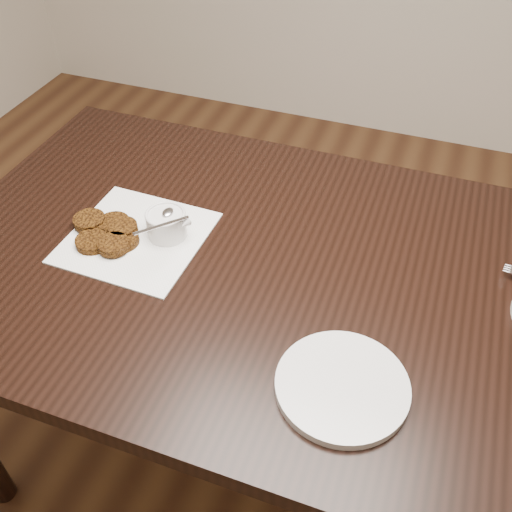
{
  "coord_description": "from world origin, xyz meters",
  "views": [
    {
      "loc": [
        0.24,
        -0.72,
        1.57
      ],
      "look_at": [
        -0.04,
        0.06,
        0.8
      ],
      "focal_mm": 40.58,
      "sensor_mm": 36.0,
      "label": 1
    }
  ],
  "objects_px": {
    "napkin": "(137,237)",
    "sauce_ramekin": "(165,213)",
    "table": "(261,372)",
    "plate_empty": "(342,386)"
  },
  "relations": [
    {
      "from": "table",
      "to": "plate_empty",
      "type": "distance_m",
      "value": 0.51
    },
    {
      "from": "napkin",
      "to": "sauce_ramekin",
      "type": "height_order",
      "value": "sauce_ramekin"
    },
    {
      "from": "napkin",
      "to": "plate_empty",
      "type": "distance_m",
      "value": 0.56
    },
    {
      "from": "table",
      "to": "sauce_ramekin",
      "type": "xyz_separation_m",
      "value": [
        -0.22,
        0.01,
        0.44
      ]
    },
    {
      "from": "napkin",
      "to": "sauce_ramekin",
      "type": "relative_size",
      "value": 2.36
    },
    {
      "from": "napkin",
      "to": "plate_empty",
      "type": "height_order",
      "value": "plate_empty"
    },
    {
      "from": "table",
      "to": "napkin",
      "type": "xyz_separation_m",
      "value": [
        -0.28,
        -0.02,
        0.38
      ]
    },
    {
      "from": "table",
      "to": "plate_empty",
      "type": "height_order",
      "value": "plate_empty"
    },
    {
      "from": "sauce_ramekin",
      "to": "plate_empty",
      "type": "bearing_deg",
      "value": -29.52
    },
    {
      "from": "napkin",
      "to": "plate_empty",
      "type": "relative_size",
      "value": 1.25
    }
  ]
}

